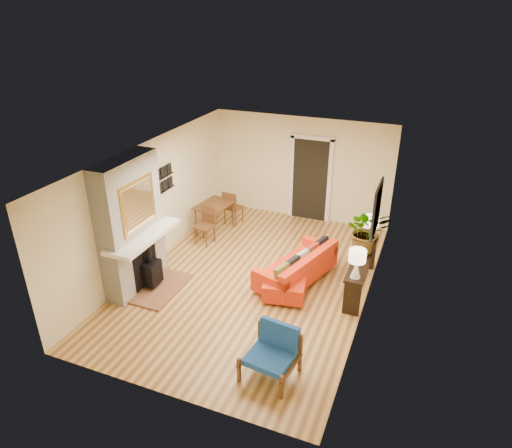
% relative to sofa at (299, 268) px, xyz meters
% --- Properties ---
extents(room_shell, '(6.50, 6.50, 6.50)m').
position_rel_sofa_xyz_m(room_shell, '(-0.29, 2.38, 0.92)').
color(room_shell, tan).
rests_on(room_shell, ground).
extents(fireplace, '(1.09, 1.68, 2.60)m').
position_rel_sofa_xyz_m(fireplace, '(-2.90, -1.26, 0.92)').
color(fireplace, white).
rests_on(fireplace, ground).
extents(sofa, '(1.32, 2.02, 0.73)m').
position_rel_sofa_xyz_m(sofa, '(0.00, 0.00, 0.00)').
color(sofa, silver).
rests_on(sofa, ground).
extents(ottoman, '(0.88, 0.88, 0.39)m').
position_rel_sofa_xyz_m(ottoman, '(-0.09, -0.58, -0.10)').
color(ottoman, silver).
rests_on(ottoman, ground).
extents(blue_chair, '(0.83, 0.81, 0.77)m').
position_rel_sofa_xyz_m(blue_chair, '(0.36, -2.50, 0.10)').
color(blue_chair, brown).
rests_on(blue_chair, ground).
extents(dining_table, '(0.86, 1.67, 0.88)m').
position_rel_sofa_xyz_m(dining_table, '(-2.47, 1.38, 0.25)').
color(dining_table, brown).
rests_on(dining_table, ground).
extents(console_table, '(0.34, 1.85, 0.72)m').
position_rel_sofa_xyz_m(console_table, '(1.18, 0.18, 0.25)').
color(console_table, black).
rests_on(console_table, ground).
extents(lamp_near, '(0.30, 0.30, 0.54)m').
position_rel_sofa_xyz_m(lamp_near, '(1.18, -0.56, 0.74)').
color(lamp_near, white).
rests_on(lamp_near, console_table).
extents(lamp_far, '(0.30, 0.30, 0.54)m').
position_rel_sofa_xyz_m(lamp_far, '(1.18, 0.88, 0.74)').
color(lamp_far, white).
rests_on(lamp_far, console_table).
extents(houseplant, '(1.00, 0.94, 0.88)m').
position_rel_sofa_xyz_m(houseplant, '(1.17, 0.43, 0.84)').
color(houseplant, '#1E5919').
rests_on(houseplant, console_table).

